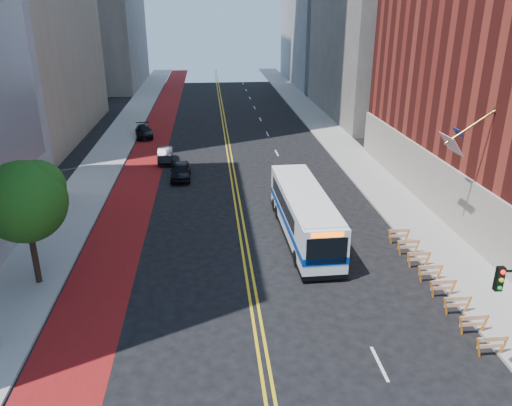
{
  "coord_description": "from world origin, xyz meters",
  "views": [
    {
      "loc": [
        -1.95,
        -18.28,
        13.95
      ],
      "look_at": [
        0.58,
        8.0,
        3.43
      ],
      "focal_mm": 35.0,
      "sensor_mm": 36.0,
      "label": 1
    }
  ],
  "objects_px": {
    "transit_bus": "(304,213)",
    "car_a": "(181,171)",
    "car_b": "(165,155)",
    "car_c": "(144,131)",
    "street_tree": "(26,198)"
  },
  "relations": [
    {
      "from": "car_a",
      "to": "street_tree",
      "type": "bearing_deg",
      "value": -112.66
    },
    {
      "from": "street_tree",
      "to": "transit_bus",
      "type": "height_order",
      "value": "street_tree"
    },
    {
      "from": "transit_bus",
      "to": "car_c",
      "type": "bearing_deg",
      "value": 114.39
    },
    {
      "from": "car_b",
      "to": "car_c",
      "type": "distance_m",
      "value": 10.4
    },
    {
      "from": "transit_bus",
      "to": "car_a",
      "type": "xyz_separation_m",
      "value": [
        -8.35,
        12.35,
        -0.96
      ]
    },
    {
      "from": "street_tree",
      "to": "transit_bus",
      "type": "bearing_deg",
      "value": 16.33
    },
    {
      "from": "street_tree",
      "to": "car_b",
      "type": "distance_m",
      "value": 22.92
    },
    {
      "from": "street_tree",
      "to": "car_b",
      "type": "relative_size",
      "value": 1.67
    },
    {
      "from": "car_b",
      "to": "car_c",
      "type": "relative_size",
      "value": 0.89
    },
    {
      "from": "car_b",
      "to": "car_c",
      "type": "height_order",
      "value": "car_b"
    },
    {
      "from": "transit_bus",
      "to": "car_a",
      "type": "distance_m",
      "value": 14.94
    },
    {
      "from": "street_tree",
      "to": "transit_bus",
      "type": "relative_size",
      "value": 0.58
    },
    {
      "from": "car_b",
      "to": "car_a",
      "type": "bearing_deg",
      "value": -76.4
    },
    {
      "from": "transit_bus",
      "to": "car_b",
      "type": "xyz_separation_m",
      "value": [
        -10.03,
        17.52,
        -1.0
      ]
    },
    {
      "from": "transit_bus",
      "to": "car_c",
      "type": "xyz_separation_m",
      "value": [
        -13.12,
        27.46,
        -1.01
      ]
    }
  ]
}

